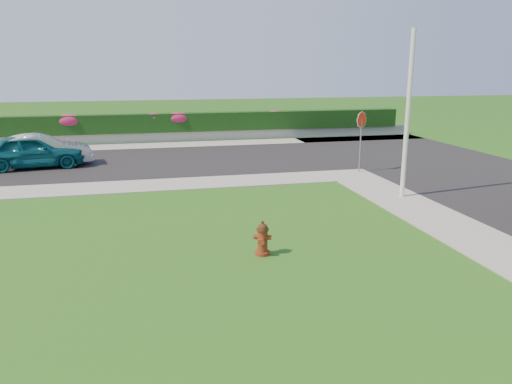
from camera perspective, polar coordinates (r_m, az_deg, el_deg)
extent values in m
plane|color=black|center=(10.98, -4.31, -9.67)|extent=(120.00, 120.00, 0.00)
cube|color=black|center=(24.59, -21.15, 2.87)|extent=(26.00, 8.00, 0.04)
cube|color=gray|center=(19.96, -25.84, -0.04)|extent=(24.00, 2.00, 0.04)
cube|color=gray|center=(21.21, 10.77, 1.91)|extent=(2.00, 2.00, 0.04)
cube|color=gray|center=(29.27, -12.08, 5.19)|extent=(34.00, 2.00, 0.04)
cube|color=gray|center=(30.72, -12.17, 6.12)|extent=(34.00, 0.40, 0.60)
cube|color=black|center=(30.71, -12.26, 7.71)|extent=(32.00, 0.90, 1.10)
cylinder|color=#4F1E0C|center=(12.17, 0.75, -6.97)|extent=(0.36, 0.36, 0.09)
cylinder|color=#4F1E0C|center=(12.06, 0.75, -5.55)|extent=(0.24, 0.24, 0.55)
cylinder|color=black|center=(11.97, 0.76, -4.31)|extent=(0.30, 0.30, 0.05)
sphere|color=black|center=(11.96, 0.76, -4.16)|extent=(0.24, 0.24, 0.24)
cylinder|color=black|center=(11.91, 0.76, -3.53)|extent=(0.07, 0.07, 0.07)
cylinder|color=#4F1E0C|center=(12.05, 0.00, -5.13)|extent=(0.14, 0.15, 0.12)
cylinder|color=#4F1E0C|center=(12.01, 1.51, -5.21)|extent=(0.14, 0.15, 0.12)
cylinder|color=#4F1E0C|center=(11.90, 0.63, -5.71)|extent=(0.20, 0.18, 0.16)
imported|color=#0B4855|center=(24.23, -24.21, 4.28)|extent=(4.59, 2.30, 1.50)
imported|color=#9E9FA5|center=(24.47, -23.36, 4.38)|extent=(4.58, 2.32, 1.44)
cylinder|color=silver|center=(17.64, 16.94, 8.31)|extent=(0.16, 0.16, 5.63)
cylinder|color=slate|center=(21.73, 11.83, 5.19)|extent=(0.06, 0.06, 2.30)
cylinder|color=red|center=(21.59, 11.98, 8.07)|extent=(0.58, 0.38, 0.67)
cylinder|color=white|center=(21.59, 11.98, 8.07)|extent=(0.61, 0.39, 0.71)
ellipsoid|color=#B81F5F|center=(30.83, -20.56, 7.64)|extent=(1.50, 0.96, 0.75)
ellipsoid|color=#B81F5F|center=(30.59, -11.61, 8.34)|extent=(1.11, 0.72, 0.56)
ellipsoid|color=#B81F5F|center=(30.67, -8.87, 8.35)|extent=(1.45, 0.93, 0.72)
ellipsoid|color=#B81F5F|center=(31.67, 2.09, 8.83)|extent=(1.04, 0.67, 0.52)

